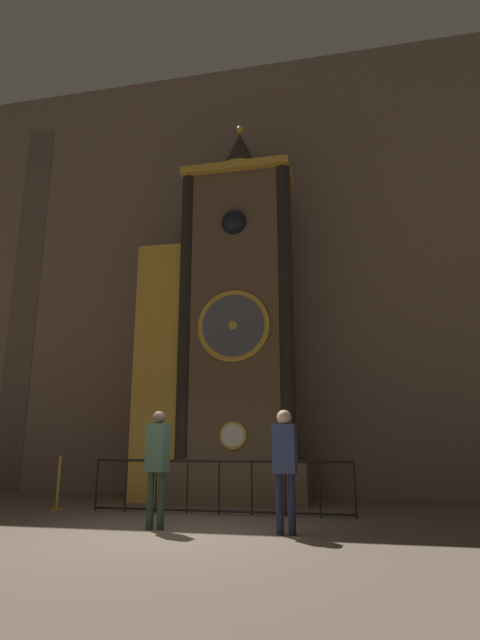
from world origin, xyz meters
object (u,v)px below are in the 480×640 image
Objects in this scene: stanchion_post at (58,492)px; clock_tower at (224,331)px; visitor_far at (285,457)px; visitor_near at (157,457)px.

clock_tower is at bearing 32.92° from stanchion_post.
clock_tower is 5.06m from visitor_far.
visitor_far is at bearing -63.51° from clock_tower.
clock_tower reaches higher than stanchion_post.
stanchion_post is at bearing 160.54° from visitor_near.
visitor_near is (-0.18, -3.71, -2.85)m from clock_tower.
stanchion_post is (-2.96, -1.92, -3.60)m from clock_tower.
visitor_near is at bearing -32.80° from stanchion_post.
visitor_far is 5.21m from stanchion_post.
visitor_near is at bearing -92.79° from clock_tower.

